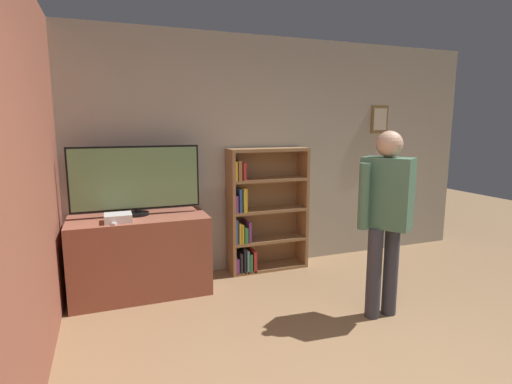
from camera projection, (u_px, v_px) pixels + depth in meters
name	position (u px, v px, depth m)	size (l,w,h in m)	color
wall_back	(250.00, 155.00, 4.69)	(6.08, 0.09, 2.70)	#B2AD9E
wall_side_brick	(28.00, 180.00, 2.56)	(0.06, 4.58, 2.70)	#93513D
tv_ledge	(140.00, 255.00, 4.03)	(1.34, 0.63, 0.80)	#93513D
television	(136.00, 179.00, 3.97)	(1.26, 0.22, 0.70)	black
game_console	(118.00, 218.00, 3.76)	(0.25, 0.22, 0.08)	white
remote_loose	(115.00, 223.00, 3.68)	(0.07, 0.14, 0.02)	white
bookshelf	(261.00, 213.00, 4.66)	(0.94, 0.28, 1.44)	#997047
person	(386.00, 210.00, 3.45)	(0.56, 0.47, 1.65)	#383842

